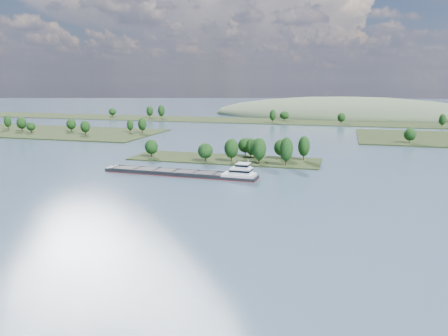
% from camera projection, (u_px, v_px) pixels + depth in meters
% --- Properties ---
extents(ground, '(1800.00, 1800.00, 0.00)m').
position_uv_depth(ground, '(184.00, 186.00, 174.36)').
color(ground, '#3D5569').
rests_on(ground, ground).
extents(tree_island, '(100.00, 31.26, 15.18)m').
position_uv_depth(tree_island, '(237.00, 153.00, 227.51)').
color(tree_island, black).
rests_on(tree_island, ground).
extents(back_shoreline, '(900.00, 60.00, 15.60)m').
position_uv_depth(back_shoreline, '(291.00, 121.00, 436.33)').
color(back_shoreline, black).
rests_on(back_shoreline, ground).
extents(hill_west, '(320.00, 160.00, 44.00)m').
position_uv_depth(hill_west, '(345.00, 115.00, 517.40)').
color(hill_west, '#485A3E').
rests_on(hill_west, ground).
extents(cargo_barge, '(71.29, 11.41, 9.60)m').
position_uv_depth(cargo_barge, '(190.00, 173.00, 192.23)').
color(cargo_barge, black).
rests_on(cargo_barge, ground).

